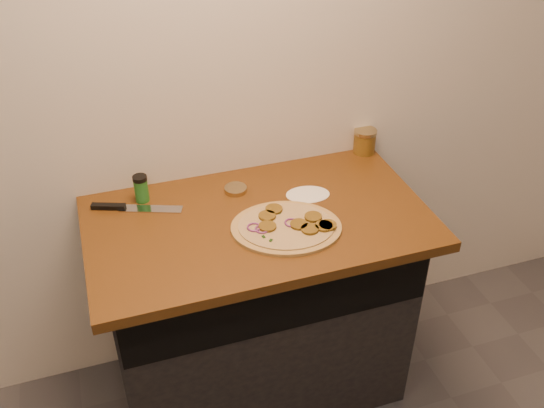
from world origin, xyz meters
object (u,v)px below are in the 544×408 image
object	(u,v)px
salsa_jar	(365,141)
spice_shaker	(141,188)
chefs_knife	(128,208)
pizza	(287,226)

from	to	relation	value
salsa_jar	spice_shaker	size ratio (longest dim) A/B	0.97
chefs_knife	spice_shaker	world-z (taller)	spice_shaker
chefs_knife	spice_shaker	xyz separation A→B (m)	(0.06, 0.04, 0.05)
chefs_knife	salsa_jar	bearing A→B (deg)	6.41
pizza	spice_shaker	bearing A→B (deg)	143.72
chefs_knife	spice_shaker	distance (m)	0.08
pizza	salsa_jar	world-z (taller)	salsa_jar
pizza	spice_shaker	distance (m)	0.55
salsa_jar	spice_shaker	xyz separation A→B (m)	(-0.92, -0.07, 0.00)
salsa_jar	pizza	bearing A→B (deg)	-140.17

